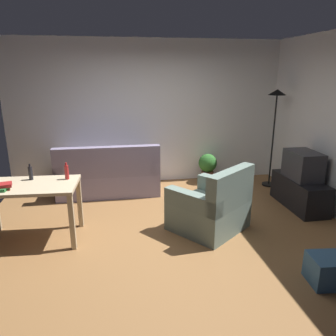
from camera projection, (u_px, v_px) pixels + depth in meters
The scene contains 13 objects.
ground_plane at pixel (167, 231), 4.51m from camera, with size 5.20×4.40×0.02m, color olive.
wall_rear at pixel (148, 113), 6.20m from camera, with size 5.20×0.10×2.70m, color white.
couch at pixel (109, 177), 5.79m from camera, with size 1.77×0.84×0.92m.
tv_stand at pixel (300, 193), 5.23m from camera, with size 0.44×1.10×0.48m.
tv at pixel (303, 165), 5.10m from camera, with size 0.41×0.60×0.44m.
torchiere_lamp at pixel (275, 112), 5.88m from camera, with size 0.32×0.32×1.81m.
desk at pixel (29, 193), 4.09m from camera, with size 1.24×0.76×0.76m.
potted_plant at pixel (208, 166), 6.38m from camera, with size 0.36×0.36×0.57m.
armchair at pixel (212, 208), 4.45m from camera, with size 1.23×1.22×0.92m.
storage_box at pixel (333, 270), 3.35m from camera, with size 0.48×0.34×0.30m, color #386084.
bottle_dark at pixel (31, 173), 4.21m from camera, with size 0.05×0.05×0.21m.
bottle_red at pixel (67, 172), 4.23m from camera, with size 0.05×0.05×0.22m.
book_stack at pixel (0, 187), 3.85m from camera, with size 0.27×0.20×0.08m.
Camera 1 is at (-0.65, -4.01, 2.12)m, focal length 34.67 mm.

